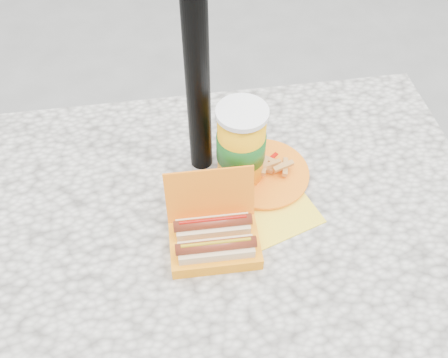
{
  "coord_description": "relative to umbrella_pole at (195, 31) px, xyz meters",
  "views": [
    {
      "loc": [
        -0.07,
        -0.62,
        1.61
      ],
      "look_at": [
        0.04,
        0.06,
        0.8
      ],
      "focal_mm": 40.0,
      "sensor_mm": 36.0,
      "label": 1
    }
  ],
  "objects": [
    {
      "name": "umbrella_pole",
      "position": [
        0.0,
        0.0,
        0.0
      ],
      "size": [
        0.05,
        0.05,
        2.2
      ],
      "primitive_type": "cylinder",
      "color": "black",
      "rests_on": "ground"
    },
    {
      "name": "soda_cup",
      "position": [
        0.08,
        -0.06,
        -0.25
      ],
      "size": [
        0.11,
        0.11,
        0.2
      ],
      "rotation": [
        0.0,
        0.0,
        -0.2
      ],
      "color": "#FFA80B",
      "rests_on": "picnic_table"
    },
    {
      "name": "hotdog_box",
      "position": [
        -0.0,
        -0.24,
        -0.32
      ],
      "size": [
        0.18,
        0.16,
        0.14
      ],
      "rotation": [
        0.0,
        0.0,
        -0.03
      ],
      "color": "orange",
      "rests_on": "picnic_table"
    },
    {
      "name": "fries_plate",
      "position": [
        0.13,
        -0.07,
        -0.34
      ],
      "size": [
        0.21,
        0.3,
        0.04
      ],
      "rotation": [
        0.0,
        0.0,
        0.34
      ],
      "color": "yellow",
      "rests_on": "picnic_table"
    },
    {
      "name": "ground",
      "position": [
        0.0,
        -0.16,
        -1.1
      ],
      "size": [
        60.0,
        60.0,
        0.0
      ],
      "primitive_type": "plane",
      "color": "slate"
    },
    {
      "name": "picnic_table",
      "position": [
        0.0,
        -0.16,
        -0.46
      ],
      "size": [
        1.2,
        0.8,
        0.75
      ],
      "color": "beige",
      "rests_on": "ground"
    }
  ]
}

